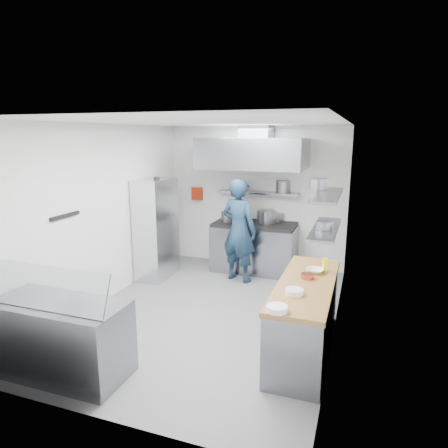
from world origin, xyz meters
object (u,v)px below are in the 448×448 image
at_px(gas_range, 254,248).
at_px(chef, 239,230).
at_px(display_case, 61,338).
at_px(wire_rack, 156,229).

xyz_separation_m(gas_range, chef, (-0.12, -0.62, 0.49)).
bearing_deg(display_case, gas_range, 74.98).
bearing_deg(chef, wire_rack, 28.36).
bearing_deg(wire_rack, display_case, -80.48).
height_order(gas_range, display_case, gas_range).
bearing_deg(gas_range, chef, -101.33).
bearing_deg(chef, display_case, 90.76).
bearing_deg(chef, gas_range, -84.91).
height_order(chef, wire_rack, chef).
bearing_deg(display_case, chef, 74.34).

